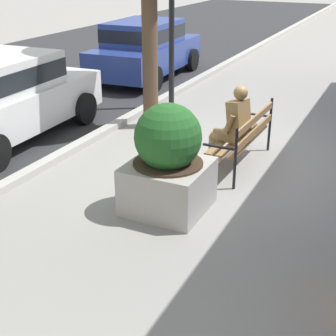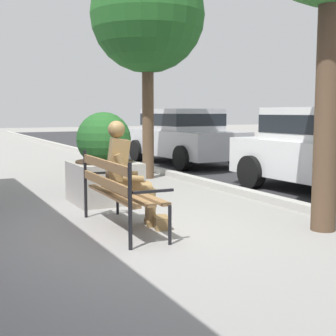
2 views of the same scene
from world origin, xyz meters
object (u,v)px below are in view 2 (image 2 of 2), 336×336
Objects in this scene: street_tree_near_bench at (148,16)px; parked_car_silver at (183,134)px; concrete_planter at (104,161)px; parked_car_white at (335,148)px; bronze_statue_seated at (129,176)px; park_bench at (117,187)px.

parked_car_silver is (-2.26, 2.11, -2.69)m from street_tree_near_bench.
parked_car_white reaches higher than concrete_planter.
concrete_planter is at bearing -106.31° from parked_car_white.
bronze_statue_seated is at bearing -27.35° from street_tree_near_bench.
street_tree_near_bench is (-4.02, 2.08, 2.86)m from bronze_statue_seated.
concrete_planter is at bearing 165.66° from park_bench.
parked_car_white reaches higher than bronze_statue_seated.
concrete_planter is 0.35× the size of parked_car_silver.
parked_car_white is at bearing 99.12° from park_bench.
concrete_planter is at bearing -40.87° from parked_car_silver.
concrete_planter is 0.31× the size of street_tree_near_bench.
parked_car_silver reaches higher than park_bench.
parked_car_white reaches higher than park_bench.
park_bench is 7.76m from parked_car_silver.
street_tree_near_bench reaches higher than park_bench.
park_bench is at bearing -34.54° from parked_car_silver.
street_tree_near_bench reaches higher than bronze_statue_seated.
parked_car_white is (-0.60, 4.19, 0.17)m from bronze_statue_seated.
bronze_statue_seated is 7.55m from parked_car_silver.
street_tree_near_bench is (-2.27, 1.81, 2.85)m from concrete_planter.
bronze_statue_seated is 5.35m from street_tree_near_bench.
street_tree_near_bench is at bearing -43.06° from parked_car_silver.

